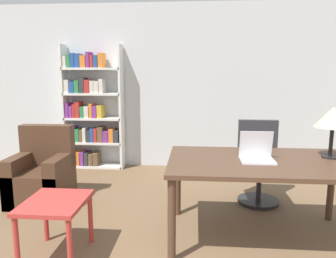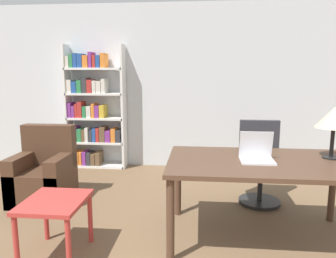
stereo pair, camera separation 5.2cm
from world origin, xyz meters
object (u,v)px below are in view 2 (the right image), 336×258
object	(u,v)px
armchair	(44,176)
desk	(263,169)
laptop	(257,155)
table_lamp	(334,118)
bookshelf	(92,112)
office_chair	(260,166)
side_table_blue	(55,209)

from	to	relation	value
armchair	desk	bearing A→B (deg)	-15.88
laptop	table_lamp	bearing A→B (deg)	12.36
bookshelf	laptop	bearing A→B (deg)	-44.06
laptop	office_chair	xyz separation A→B (m)	(0.22, 0.98, -0.39)
laptop	bookshelf	world-z (taller)	bookshelf
side_table_blue	bookshelf	xyz separation A→B (m)	(-0.57, 2.73, 0.51)
side_table_blue	armchair	bearing A→B (deg)	120.28
desk	side_table_blue	xyz separation A→B (m)	(-1.83, -0.47, -0.27)
table_lamp	side_table_blue	world-z (taller)	table_lamp
desk	bookshelf	world-z (taller)	bookshelf
table_lamp	bookshelf	bearing A→B (deg)	145.54
side_table_blue	armchair	xyz separation A→B (m)	(-0.70, 1.19, -0.12)
laptop	bookshelf	size ratio (longest dim) A/B	0.15
table_lamp	bookshelf	distance (m)	3.72
desk	armchair	size ratio (longest dim) A/B	1.91
laptop	armchair	xyz separation A→B (m)	(-2.46, 0.73, -0.53)
bookshelf	table_lamp	bearing A→B (deg)	-34.46
armchair	table_lamp	bearing A→B (deg)	-10.08
office_chair	armchair	world-z (taller)	office_chair
laptop	office_chair	size ratio (longest dim) A/B	0.31
desk	table_lamp	world-z (taller)	table_lamp
table_lamp	laptop	bearing A→B (deg)	-167.64
side_table_blue	table_lamp	bearing A→B (deg)	14.15
table_lamp	bookshelf	world-z (taller)	bookshelf
office_chair	armchair	bearing A→B (deg)	-174.67
desk	table_lamp	xyz separation A→B (m)	(0.66, 0.15, 0.47)
table_lamp	office_chair	xyz separation A→B (m)	(-0.51, 0.82, -0.71)
laptop	armchair	world-z (taller)	laptop
table_lamp	office_chair	distance (m)	1.20
table_lamp	office_chair	bearing A→B (deg)	121.99
office_chair	side_table_blue	bearing A→B (deg)	-143.90
office_chair	bookshelf	distance (m)	2.90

